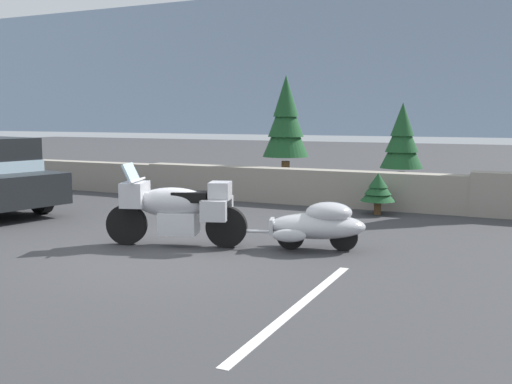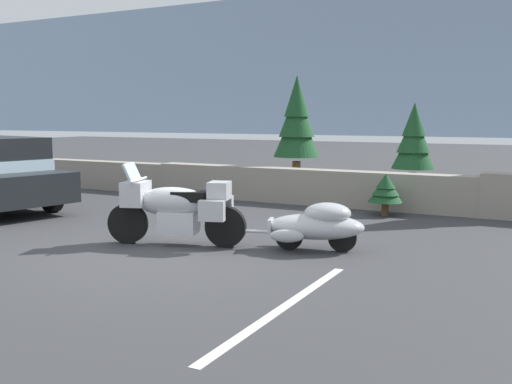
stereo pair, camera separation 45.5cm
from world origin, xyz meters
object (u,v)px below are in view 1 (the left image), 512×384
Objects in this scene: touring_motorcycle at (175,208)px; pine_tree_far_right at (402,139)px; car_shaped_trailer at (318,224)px; pine_tree_secondary at (286,121)px.

pine_tree_far_right is (2.24, 6.98, 0.90)m from touring_motorcycle.
pine_tree_secondary reaches higher than car_shaped_trailer.
touring_motorcycle is at bearing -83.92° from pine_tree_secondary.
pine_tree_secondary is at bearing 116.31° from car_shaped_trailer.
touring_motorcycle is 0.71× the size of pine_tree_secondary.
pine_tree_far_right is at bearing 9.94° from pine_tree_secondary.
touring_motorcycle is 7.39m from pine_tree_far_right.
touring_motorcycle is at bearing -162.69° from car_shaped_trailer.
touring_motorcycle is 0.92× the size of pine_tree_far_right.
touring_motorcycle is at bearing -107.78° from pine_tree_far_right.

